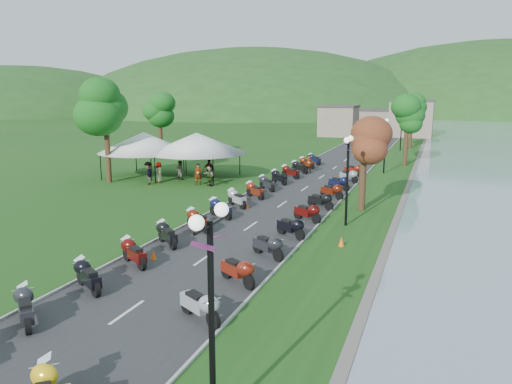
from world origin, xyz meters
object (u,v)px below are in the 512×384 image
(streetlamp_near, at_px, (212,324))
(pedestrian_a, at_px, (198,185))
(pedestrian_b, at_px, (181,179))
(pedestrian_c, at_px, (149,184))
(vendor_tent_main, at_px, (197,155))

(streetlamp_near, distance_m, pedestrian_a, 30.49)
(pedestrian_b, bearing_deg, pedestrian_c, 82.96)
(streetlamp_near, xyz_separation_m, pedestrian_b, (-16.58, 28.91, -2.50))
(pedestrian_b, bearing_deg, pedestrian_a, 159.82)
(streetlamp_near, height_order, vendor_tent_main, streetlamp_near)
(streetlamp_near, relative_size, pedestrian_b, 3.01)
(pedestrian_a, distance_m, pedestrian_b, 3.28)
(streetlamp_near, bearing_deg, pedestrian_b, 119.83)
(vendor_tent_main, height_order, pedestrian_b, vendor_tent_main)
(streetlamp_near, bearing_deg, pedestrian_c, 124.66)
(streetlamp_near, xyz_separation_m, pedestrian_c, (-17.84, 25.79, -2.50))
(pedestrian_b, relative_size, pedestrian_c, 0.88)
(pedestrian_c, bearing_deg, pedestrian_a, 72.04)
(pedestrian_a, bearing_deg, pedestrian_b, 123.97)
(vendor_tent_main, bearing_deg, pedestrian_c, -117.87)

